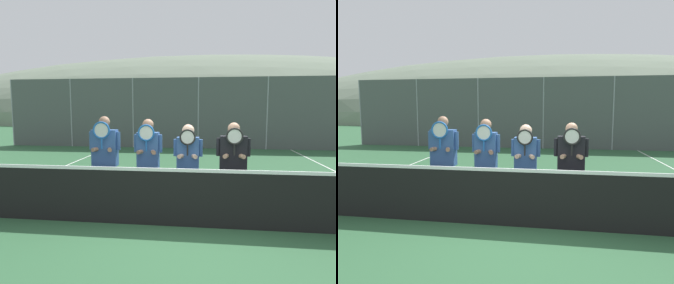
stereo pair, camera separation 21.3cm
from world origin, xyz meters
The scene contains 13 objects.
ground_plane centered at (0.00, 0.00, 0.00)m, with size 120.00×120.00×0.00m, color #2D5B38.
hill_distant centered at (0.00, 54.64, 0.00)m, with size 112.91×62.73×21.96m.
clubhouse_building centered at (0.89, 18.36, 1.85)m, with size 20.53×5.50×3.67m.
fence_back centered at (0.00, 10.02, 1.74)m, with size 19.80×0.06×3.49m.
tennis_net centered at (0.00, 0.00, 0.51)m, with size 11.96×0.09×1.10m.
court_line_left_sideline centered at (-4.45, 3.00, 0.00)m, with size 0.05×16.00×0.01m, color white.
player_leftmost centered at (-1.57, 0.66, 1.10)m, with size 0.61×0.34×1.84m.
player_center_left centered at (-0.72, 0.65, 1.06)m, with size 0.54×0.34×1.79m.
player_center_right centered at (0.03, 0.64, 1.01)m, with size 0.54×0.34×1.69m.
player_rightmost centered at (0.85, 0.59, 1.04)m, with size 0.61×0.34×1.74m.
car_far_left centered at (-5.62, 13.06, 0.89)m, with size 4.55×2.06×1.73m.
car_left_of_center centered at (-0.41, 13.46, 0.86)m, with size 4.08×2.05×1.68m.
car_center centered at (4.71, 13.31, 0.88)m, with size 4.38×1.96×1.71m.
Camera 1 is at (0.34, -4.85, 1.99)m, focal length 32.00 mm.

